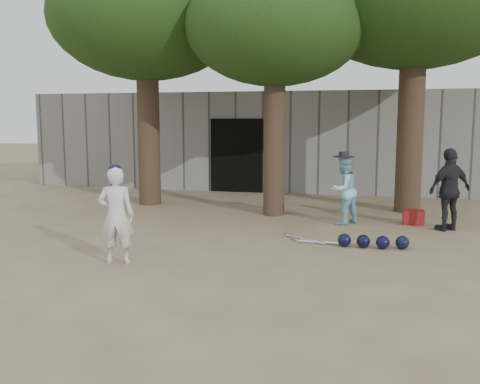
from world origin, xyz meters
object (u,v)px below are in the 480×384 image
(spectator_dark, at_px, (450,190))
(red_bag, at_px, (413,217))
(boy_player, at_px, (116,215))
(spectator_blue, at_px, (343,190))

(spectator_dark, relative_size, red_bag, 3.86)
(spectator_dark, bearing_deg, boy_player, 0.02)
(boy_player, height_order, red_bag, boy_player)
(spectator_dark, bearing_deg, spectator_blue, -40.84)
(red_bag, bearing_deg, spectator_blue, -167.66)
(spectator_dark, bearing_deg, red_bag, -74.26)
(boy_player, bearing_deg, red_bag, -152.38)
(boy_player, xyz_separation_m, spectator_dark, (5.21, 3.80, 0.07))
(spectator_blue, bearing_deg, red_bag, 140.06)
(spectator_blue, relative_size, red_bag, 3.44)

